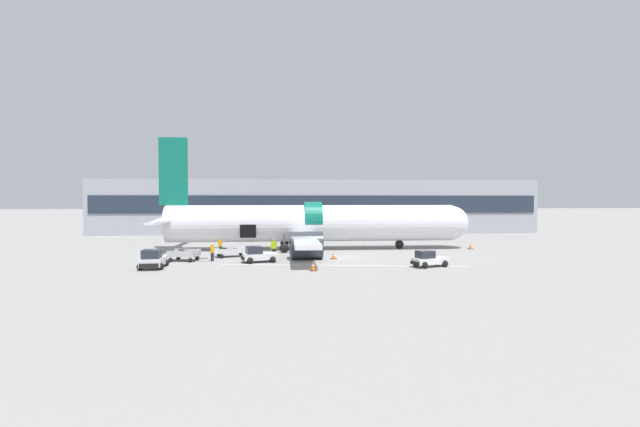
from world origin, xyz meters
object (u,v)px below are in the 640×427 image
Objects in this scene: baggage_cart_queued at (185,255)px; ground_crew_loader_b at (274,248)px; airplane at (309,224)px; baggage_tug_rear at (429,260)px; ground_crew_loader_a at (212,252)px; baggage_cart_loading at (231,252)px; baggage_tug_lead at (153,260)px; baggage_tug_mid at (258,255)px; ground_crew_driver at (220,245)px.

ground_crew_loader_b is (8.01, 1.37, 0.48)m from baggage_cart_queued.
airplane reaches higher than baggage_tug_rear.
airplane reaches higher than ground_crew_loader_a.
baggage_tug_lead is at bearing -128.97° from baggage_cart_loading.
ground_crew_loader_b is (-12.87, 6.58, 0.39)m from baggage_tug_rear.
ground_crew_loader_b is at bearing 64.61° from baggage_tug_mid.
ground_crew_loader_a is (-1.35, -2.83, 0.40)m from baggage_cart_loading.
ground_crew_driver is at bearing 65.93° from baggage_tug_lead.
airplane is at bearing 124.31° from baggage_tug_rear.
ground_crew_loader_b reaches higher than baggage_cart_queued.
baggage_cart_loading is (-7.85, -5.71, -2.41)m from airplane.
baggage_cart_queued is 2.19× the size of ground_crew_loader_a.
airplane is at bearing 20.52° from ground_crew_driver.
baggage_tug_mid reaches higher than baggage_cart_loading.
baggage_cart_loading is at bearing -57.50° from ground_crew_driver.
baggage_cart_loading is 2.17× the size of ground_crew_loader_b.
baggage_tug_lead is (-13.26, -12.39, -2.19)m from airplane.
airplane is 10.14× the size of baggage_cart_queued.
airplane is at bearing 43.07° from baggage_tug_lead.
baggage_cart_loading is 2.40× the size of ground_crew_driver.
airplane reaches higher than baggage_cart_queued.
baggage_cart_loading is at bearing 126.14° from baggage_tug_mid.
baggage_tug_lead reaches higher than baggage_cart_loading.
ground_crew_driver reaches higher than ground_crew_loader_a.
baggage_cart_queued is at bearing 165.98° from baggage_tug_rear.
baggage_cart_queued is 2.58m from ground_crew_loader_a.
ground_crew_loader_b is at bearing 9.69° from baggage_cart_queued.
baggage_tug_mid is 4.79m from baggage_cart_loading.
baggage_cart_loading is 2.68m from ground_crew_driver.
ground_crew_loader_b is 1.11× the size of ground_crew_driver.
airplane is 10.10m from ground_crew_driver.
ground_crew_driver is (3.98, 8.92, 0.21)m from baggage_tug_lead.
baggage_tug_rear is (14.18, -3.84, -0.03)m from baggage_tug_mid.
baggage_tug_rear is 0.82× the size of baggage_cart_loading.
baggage_tug_lead is at bearing 177.40° from baggage_tug_rear.
baggage_tug_rear is 0.92× the size of baggage_cart_queued.
baggage_cart_loading is at bearing 164.83° from ground_crew_loader_b.
baggage_tug_lead is 4.47m from baggage_cart_queued.
baggage_tug_lead is 22.43m from baggage_tug_rear.
baggage_tug_lead is at bearing -161.09° from baggage_tug_mid.
baggage_cart_queued is (-6.70, 1.38, -0.12)m from baggage_tug_mid.
ground_crew_loader_b is (4.13, -1.12, 0.52)m from baggage_cart_loading.
baggage_tug_rear is 20.94m from ground_crew_driver.
airplane is 16.39m from baggage_tug_rear.
airplane is at bearing 61.39° from ground_crew_loader_b.
ground_crew_driver is at bearing 124.84° from baggage_tug_mid.
airplane reaches higher than baggage_tug_mid.
baggage_tug_lead is at bearing -136.42° from ground_crew_loader_a.
baggage_tug_mid is 4.31m from ground_crew_loader_a.
ground_crew_loader_b reaches higher than baggage_cart_loading.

